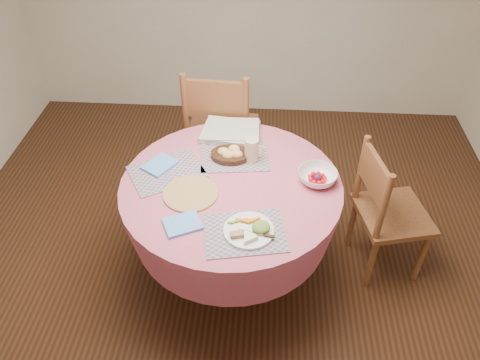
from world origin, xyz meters
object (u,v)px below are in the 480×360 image
(chair_right, at_px, (386,210))
(wicker_trivet, at_px, (191,193))
(dining_table, at_px, (231,209))
(dinner_plate, at_px, (250,230))
(latte_mug, at_px, (252,150))
(bread_bowl, at_px, (230,154))
(chair_back, at_px, (220,130))
(fruit_bowl, at_px, (317,177))

(chair_right, distance_m, wicker_trivet, 1.19)
(dining_table, relative_size, chair_right, 1.36)
(dinner_plate, height_order, latte_mug, latte_mug)
(chair_right, distance_m, bread_bowl, 1.00)
(bread_bowl, bearing_deg, latte_mug, -4.59)
(wicker_trivet, relative_size, dinner_plate, 1.18)
(chair_back, bearing_deg, dining_table, 104.41)
(bread_bowl, height_order, latte_mug, latte_mug)
(dining_table, distance_m, latte_mug, 0.36)
(chair_back, height_order, wicker_trivet, chair_back)
(chair_back, relative_size, wicker_trivet, 3.52)
(chair_back, xyz_separation_m, dinner_plate, (0.27, -1.17, 0.22))
(dining_table, bearing_deg, chair_right, 7.99)
(wicker_trivet, height_order, bread_bowl, bread_bowl)
(chair_right, height_order, chair_back, chair_back)
(wicker_trivet, height_order, fruit_bowl, fruit_bowl)
(dinner_plate, bearing_deg, dining_table, 108.80)
(dinner_plate, xyz_separation_m, fruit_bowl, (0.35, 0.42, 0.01))
(chair_back, relative_size, latte_mug, 7.37)
(latte_mug, bearing_deg, dining_table, -115.72)
(bread_bowl, distance_m, latte_mug, 0.13)
(wicker_trivet, bearing_deg, latte_mug, 45.14)
(chair_right, xyz_separation_m, bread_bowl, (-0.95, 0.10, 0.31))
(chair_right, bearing_deg, bread_bowl, 71.26)
(fruit_bowl, bearing_deg, bread_bowl, 160.71)
(chair_back, bearing_deg, bread_bowl, 106.19)
(chair_back, bearing_deg, dinner_plate, 107.15)
(chair_back, xyz_separation_m, fruit_bowl, (0.62, -0.75, 0.23))
(bread_bowl, bearing_deg, dinner_plate, -76.11)
(wicker_trivet, xyz_separation_m, bread_bowl, (0.19, 0.33, 0.03))
(bread_bowl, relative_size, fruit_bowl, 0.89)
(chair_back, relative_size, dinner_plate, 4.17)
(dinner_plate, bearing_deg, bread_bowl, 103.89)
(chair_back, distance_m, bread_bowl, 0.64)
(dining_table, height_order, wicker_trivet, wicker_trivet)
(latte_mug, bearing_deg, fruit_bowl, -23.84)
(chair_back, xyz_separation_m, bread_bowl, (0.12, -0.58, 0.23))
(chair_right, xyz_separation_m, fruit_bowl, (-0.45, -0.08, 0.31))
(wicker_trivet, bearing_deg, chair_right, 11.44)
(chair_right, height_order, fruit_bowl, chair_right)
(chair_back, relative_size, bread_bowl, 4.59)
(dinner_plate, distance_m, fruit_bowl, 0.55)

